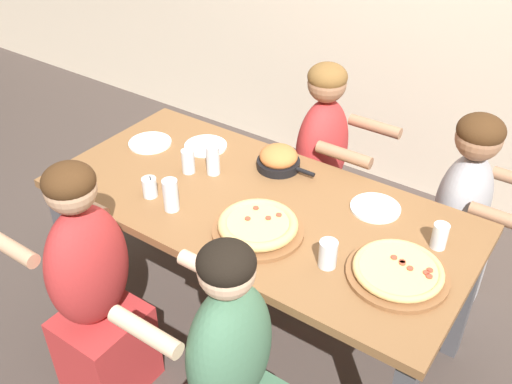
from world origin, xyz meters
The scene contains 18 objects.
ground_plane centered at (0.00, 0.00, 0.00)m, with size 18.00×18.00×0.00m, color #423833.
dining_table centered at (0.00, 0.00, 0.67)m, with size 1.87×0.89×0.76m.
pizza_board_main centered at (0.13, -0.17, 0.79)m, with size 0.37×0.37×0.06m.
pizza_board_second centered at (0.69, -0.09, 0.78)m, with size 0.38×0.38×0.05m.
skillet_bowl centered at (-0.07, 0.28, 0.81)m, with size 0.30×0.20×0.11m.
empty_plate_a centered at (-0.47, 0.24, 0.77)m, with size 0.21×0.21×0.02m.
empty_plate_b centered at (-0.72, 0.10, 0.77)m, with size 0.22×0.22×0.02m.
empty_plate_c centered at (0.45, 0.25, 0.77)m, with size 0.21×0.21×0.02m.
cocktail_glass_blue centered at (-0.41, -0.23, 0.80)m, with size 0.06×0.06×0.11m.
drinking_glass_a centered at (0.45, -0.18, 0.81)m, with size 0.07×0.07×0.11m.
drinking_glass_b centered at (-0.29, 0.07, 0.83)m, with size 0.06×0.06×0.14m.
drinking_glass_c centered at (-0.26, -0.25, 0.82)m, with size 0.07×0.07×0.14m.
drinking_glass_d centered at (0.76, 0.16, 0.81)m, with size 0.06×0.06×0.11m.
drinking_glass_e centered at (-0.39, 0.02, 0.81)m, with size 0.06×0.06×0.11m.
diner_far_right centered at (0.72, 0.66, 0.51)m, with size 0.51×0.40×1.10m.
diner_near_midright centered at (0.35, -0.66, 0.52)m, with size 0.51×0.40×1.14m.
diner_near_midleft centered at (-0.34, -0.66, 0.53)m, with size 0.51×0.40×1.17m.
diner_far_center centered at (-0.04, 0.66, 0.53)m, with size 0.51×0.40×1.16m.
Camera 1 is at (1.14, -1.65, 2.22)m, focal length 40.00 mm.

